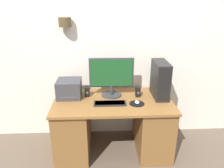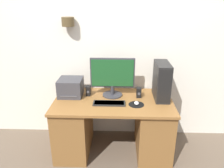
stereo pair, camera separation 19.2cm
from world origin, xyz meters
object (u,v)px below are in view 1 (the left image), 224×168
object	(u,v)px
monitor	(111,76)
printer	(69,89)
speaker_right	(138,92)
mouse	(137,102)
speaker_left	(87,92)
keyboard	(110,103)
computer_tower	(160,80)

from	to	relation	value
monitor	printer	xyz separation A→B (m)	(-0.52, -0.02, -0.15)
speaker_right	printer	bearing A→B (deg)	178.57
mouse	speaker_left	distance (m)	0.63
printer	speaker_right	distance (m)	0.84
monitor	speaker_right	size ratio (longest dim) A/B	4.47
speaker_right	keyboard	bearing A→B (deg)	-149.67
monitor	speaker_left	size ratio (longest dim) A/B	4.47
printer	speaker_left	distance (m)	0.22
printer	speaker_left	bearing A→B (deg)	2.73
speaker_right	mouse	bearing A→B (deg)	-100.75
speaker_left	keyboard	bearing A→B (deg)	-41.19
speaker_left	printer	bearing A→B (deg)	-177.27
keyboard	mouse	distance (m)	0.31
computer_tower	keyboard	bearing A→B (deg)	-162.53
mouse	monitor	bearing A→B (deg)	139.06
speaker_left	computer_tower	bearing A→B (deg)	-2.83
keyboard	speaker_left	size ratio (longest dim) A/B	3.07
printer	speaker_right	bearing A→B (deg)	-1.43
mouse	keyboard	bearing A→B (deg)	-179.88
mouse	computer_tower	bearing A→B (deg)	32.61
printer	monitor	bearing A→B (deg)	2.23
monitor	printer	distance (m)	0.54
mouse	speaker_left	world-z (taller)	speaker_left
keyboard	computer_tower	size ratio (longest dim) A/B	0.84
mouse	speaker_right	world-z (taller)	speaker_right
monitor	computer_tower	bearing A→B (deg)	-5.23
mouse	speaker_left	size ratio (longest dim) A/B	0.66
monitor	speaker_left	distance (m)	0.36
keyboard	computer_tower	world-z (taller)	computer_tower
keyboard	printer	world-z (taller)	printer
mouse	printer	world-z (taller)	printer
keyboard	speaker_left	distance (m)	0.37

